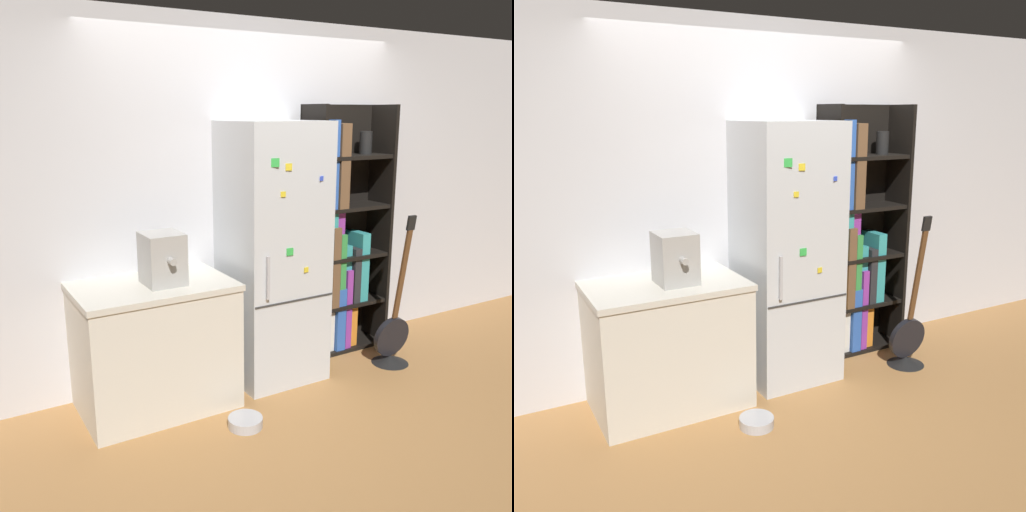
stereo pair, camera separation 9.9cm
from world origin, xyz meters
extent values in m
plane|color=#A87542|center=(0.00, 0.00, 0.00)|extent=(16.00, 16.00, 0.00)
cube|color=silver|center=(0.00, 0.47, 1.30)|extent=(8.00, 0.05, 2.60)
cube|color=silver|center=(0.00, 0.15, 0.94)|extent=(0.65, 0.60, 1.89)
cube|color=#333333|center=(0.00, -0.15, 0.67)|extent=(0.64, 0.01, 0.01)
cube|color=#B2B2B7|center=(-0.23, -0.17, 0.87)|extent=(0.02, 0.02, 0.30)
cube|color=blue|center=(0.20, -0.16, 1.51)|extent=(0.03, 0.01, 0.03)
cube|color=yellow|center=(-0.07, -0.16, 1.60)|extent=(0.05, 0.01, 0.05)
cube|color=yellow|center=(-0.11, -0.16, 1.42)|extent=(0.04, 0.01, 0.04)
cube|color=green|center=(-0.05, -0.16, 1.03)|extent=(0.05, 0.01, 0.05)
cube|color=yellow|center=(0.09, -0.16, 0.88)|extent=(0.04, 0.01, 0.04)
cube|color=green|center=(-0.17, -0.16, 1.63)|extent=(0.06, 0.02, 0.06)
cube|color=black|center=(0.45, 0.29, 1.00)|extent=(0.03, 0.32, 2.00)
cube|color=black|center=(1.14, 0.29, 1.00)|extent=(0.03, 0.32, 2.00)
cube|color=black|center=(0.79, 0.43, 1.00)|extent=(0.72, 0.03, 2.00)
cube|color=black|center=(0.79, 0.29, 0.01)|extent=(0.66, 0.29, 0.03)
cube|color=black|center=(0.79, 0.29, 0.40)|extent=(0.66, 0.29, 0.03)
cube|color=black|center=(0.79, 0.29, 0.80)|extent=(0.66, 0.29, 0.03)
cube|color=black|center=(0.79, 0.29, 1.20)|extent=(0.66, 0.29, 0.03)
cube|color=black|center=(0.79, 0.29, 1.60)|extent=(0.66, 0.29, 0.03)
cube|color=gold|center=(0.51, 0.29, 0.29)|extent=(0.08, 0.23, 0.52)
cube|color=silver|center=(0.59, 0.29, 0.28)|extent=(0.08, 0.20, 0.49)
cube|color=#2D59B2|center=(0.68, 0.29, 0.29)|extent=(0.09, 0.26, 0.53)
cube|color=purple|center=(0.76, 0.29, 0.37)|extent=(0.06, 0.25, 0.67)
cube|color=orange|center=(0.84, 0.29, 0.29)|extent=(0.07, 0.21, 0.51)
cube|color=gold|center=(0.51, 0.29, 0.66)|extent=(0.08, 0.23, 0.48)
cube|color=brown|center=(0.60, 0.28, 0.74)|extent=(0.07, 0.28, 0.66)
cube|color=#338C3F|center=(0.68, 0.28, 0.71)|extent=(0.06, 0.25, 0.59)
cube|color=teal|center=(0.75, 0.29, 0.66)|extent=(0.08, 0.20, 0.48)
cube|color=#262628|center=(0.83, 0.29, 0.64)|extent=(0.07, 0.26, 0.46)
cube|color=teal|center=(0.91, 0.28, 0.70)|extent=(0.08, 0.23, 0.57)
cube|color=#2D59B2|center=(0.50, 0.30, 1.11)|extent=(0.06, 0.27, 0.59)
cube|color=teal|center=(0.58, 0.29, 1.11)|extent=(0.08, 0.24, 0.59)
cube|color=purple|center=(0.66, 0.29, 1.13)|extent=(0.08, 0.21, 0.64)
cube|color=brown|center=(0.51, 0.29, 1.45)|extent=(0.08, 0.25, 0.46)
cube|color=#2D59B2|center=(0.58, 0.28, 1.55)|extent=(0.05, 0.24, 0.67)
cube|color=brown|center=(0.65, 0.28, 1.54)|extent=(0.09, 0.27, 0.65)
cylinder|color=black|center=(0.96, 0.29, 1.71)|extent=(0.10, 0.10, 0.18)
cube|color=beige|center=(-0.93, 0.13, 0.41)|extent=(1.00, 0.65, 0.83)
cube|color=beige|center=(-0.93, 0.13, 0.85)|extent=(1.02, 0.67, 0.04)
cube|color=#A5A39E|center=(-0.87, 0.09, 1.03)|extent=(0.25, 0.26, 0.33)
cylinder|color=#A5A39E|center=(-0.87, -0.07, 1.05)|extent=(0.04, 0.06, 0.04)
cone|color=black|center=(0.91, -0.17, 0.03)|extent=(0.29, 0.29, 0.06)
cylinder|color=black|center=(0.91, -0.17, 0.22)|extent=(0.32, 0.09, 0.33)
cube|color=brown|center=(0.91, -0.25, 0.75)|extent=(0.04, 0.12, 0.72)
cube|color=black|center=(0.91, -0.30, 1.16)|extent=(0.07, 0.04, 0.11)
cylinder|color=#B7B7BC|center=(-0.55, -0.42, 0.03)|extent=(0.22, 0.22, 0.06)
torus|color=#B7B7BC|center=(-0.55, -0.42, 0.06)|extent=(0.22, 0.22, 0.01)
camera|label=1|loc=(-2.13, -3.26, 1.94)|focal=40.00mm
camera|label=2|loc=(-2.05, -3.31, 1.94)|focal=40.00mm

